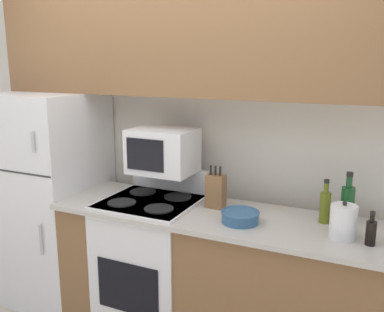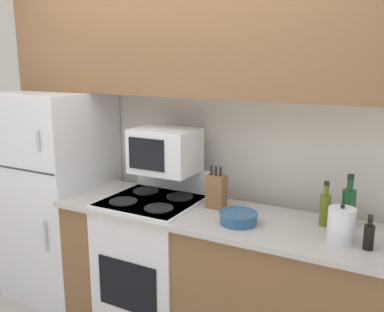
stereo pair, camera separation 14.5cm
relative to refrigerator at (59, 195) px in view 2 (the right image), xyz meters
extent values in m
cube|color=silver|center=(1.03, 0.39, 0.47)|extent=(8.00, 0.05, 2.55)
cube|color=brown|center=(1.38, -0.06, -0.36)|extent=(2.07, 0.59, 0.89)
cube|color=#BCB7AD|center=(1.38, -0.08, 0.10)|extent=(2.07, 0.63, 0.03)
cube|color=white|center=(0.00, 0.00, 0.00)|extent=(0.70, 0.70, 1.61)
cube|color=#383838|center=(0.00, -0.35, 0.29)|extent=(0.68, 0.01, 0.01)
cylinder|color=#B7B7BC|center=(0.22, -0.37, 0.51)|extent=(0.02, 0.02, 0.14)
cylinder|color=#B7B7BC|center=(0.22, -0.37, -0.16)|extent=(0.02, 0.02, 0.22)
cube|color=brown|center=(1.03, 0.19, 1.17)|extent=(2.77, 0.35, 0.74)
cube|color=white|center=(0.92, -0.07, -0.34)|extent=(0.61, 0.59, 0.94)
cube|color=black|center=(0.92, -0.37, -0.36)|extent=(0.44, 0.01, 0.34)
cube|color=#2D2D2D|center=(0.92, -0.07, 0.12)|extent=(0.59, 0.57, 0.01)
cube|color=white|center=(0.92, 0.21, 0.21)|extent=(0.59, 0.06, 0.16)
cylinder|color=black|center=(0.78, -0.20, 0.13)|extent=(0.18, 0.18, 0.01)
cylinder|color=black|center=(1.06, -0.20, 0.13)|extent=(0.18, 0.18, 0.01)
cylinder|color=black|center=(0.78, 0.06, 0.13)|extent=(0.18, 0.18, 0.01)
cylinder|color=black|center=(1.06, 0.06, 0.13)|extent=(0.18, 0.18, 0.01)
cube|color=white|center=(0.95, 0.06, 0.44)|extent=(0.42, 0.32, 0.30)
cube|color=black|center=(0.91, -0.10, 0.44)|extent=(0.27, 0.01, 0.21)
cube|color=brown|center=(1.35, 0.03, 0.22)|extent=(0.12, 0.09, 0.22)
cylinder|color=black|center=(1.31, 0.02, 0.36)|extent=(0.01, 0.01, 0.06)
cylinder|color=black|center=(1.35, 0.02, 0.36)|extent=(0.01, 0.01, 0.06)
cylinder|color=black|center=(1.38, 0.02, 0.36)|extent=(0.01, 0.01, 0.06)
cylinder|color=#335B84|center=(1.57, -0.15, 0.15)|extent=(0.21, 0.21, 0.06)
torus|color=#335B84|center=(1.57, -0.15, 0.18)|extent=(0.23, 0.23, 0.01)
cylinder|color=black|center=(2.28, -0.16, 0.18)|extent=(0.05, 0.05, 0.13)
cylinder|color=black|center=(2.28, -0.16, 0.26)|extent=(0.02, 0.02, 0.04)
cylinder|color=black|center=(2.28, -0.16, 0.29)|extent=(0.03, 0.03, 0.01)
cylinder|color=#194C23|center=(2.13, 0.12, 0.22)|extent=(0.08, 0.08, 0.21)
cylinder|color=#194C23|center=(2.13, 0.12, 0.36)|extent=(0.03, 0.03, 0.07)
cylinder|color=black|center=(2.13, 0.12, 0.40)|extent=(0.04, 0.04, 0.02)
cylinder|color=#5B6619|center=(2.02, 0.05, 0.20)|extent=(0.06, 0.06, 0.18)
cylinder|color=#5B6619|center=(2.02, 0.05, 0.32)|extent=(0.03, 0.03, 0.06)
cylinder|color=black|center=(2.02, 0.05, 0.36)|extent=(0.03, 0.03, 0.02)
cylinder|color=white|center=(2.14, -0.14, 0.21)|extent=(0.14, 0.14, 0.18)
sphere|color=black|center=(2.14, -0.14, 0.31)|extent=(0.02, 0.02, 0.02)
camera|label=1|loc=(2.32, -2.39, 1.03)|focal=40.00mm
camera|label=2|loc=(2.45, -2.32, 1.03)|focal=40.00mm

